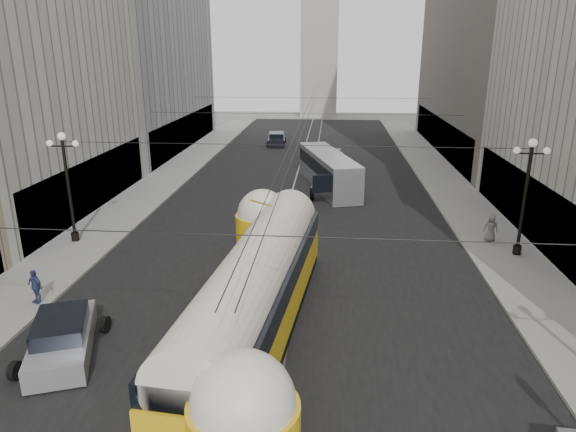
% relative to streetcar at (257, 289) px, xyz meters
% --- Properties ---
extents(road, '(20.00, 85.00, 0.02)m').
position_rel_streetcar_xyz_m(road, '(0.50, 23.61, -1.94)').
color(road, black).
rests_on(road, ground).
extents(sidewalk_left, '(4.00, 72.00, 0.15)m').
position_rel_streetcar_xyz_m(sidewalk_left, '(-11.50, 27.11, -1.86)').
color(sidewalk_left, gray).
rests_on(sidewalk_left, ground).
extents(sidewalk_right, '(4.00, 72.00, 0.15)m').
position_rel_streetcar_xyz_m(sidewalk_right, '(12.50, 27.11, -1.86)').
color(sidewalk_right, gray).
rests_on(sidewalk_right, ground).
extents(rail_left, '(0.12, 85.00, 0.04)m').
position_rel_streetcar_xyz_m(rail_left, '(-0.25, 23.61, -1.94)').
color(rail_left, gray).
rests_on(rail_left, ground).
extents(rail_right, '(0.12, 85.00, 0.04)m').
position_rel_streetcar_xyz_m(rail_right, '(1.25, 23.61, -1.94)').
color(rail_right, gray).
rests_on(rail_right, ground).
extents(building_left_far, '(12.60, 28.60, 28.60)m').
position_rel_streetcar_xyz_m(building_left_far, '(-19.49, 39.11, 12.37)').
color(building_left_far, '#999999').
rests_on(building_left_far, ground).
extents(distant_tower, '(6.00, 6.00, 31.36)m').
position_rel_streetcar_xyz_m(distant_tower, '(0.50, 71.11, 13.03)').
color(distant_tower, '#B2AFA8').
rests_on(distant_tower, ground).
extents(lamppost_left_mid, '(1.86, 0.44, 6.37)m').
position_rel_streetcar_xyz_m(lamppost_left_mid, '(-12.10, 9.11, 1.81)').
color(lamppost_left_mid, black).
rests_on(lamppost_left_mid, sidewalk_left).
extents(lamppost_right_mid, '(1.86, 0.44, 6.37)m').
position_rel_streetcar_xyz_m(lamppost_right_mid, '(13.10, 9.11, 1.81)').
color(lamppost_right_mid, black).
rests_on(lamppost_right_mid, sidewalk_right).
extents(catenary, '(25.00, 72.00, 0.23)m').
position_rel_streetcar_xyz_m(catenary, '(0.62, 22.60, 3.94)').
color(catenary, black).
rests_on(catenary, ground).
extents(streetcar, '(4.40, 18.02, 3.97)m').
position_rel_streetcar_xyz_m(streetcar, '(0.00, 0.00, 0.00)').
color(streetcar, gold).
rests_on(streetcar, ground).
extents(city_bus, '(5.31, 11.58, 2.84)m').
position_rel_streetcar_xyz_m(city_bus, '(2.59, 23.00, -0.38)').
color(city_bus, '#A5A7AA').
rests_on(city_bus, ground).
extents(sedan_silver, '(3.52, 5.20, 1.52)m').
position_rel_streetcar_xyz_m(sedan_silver, '(-7.00, -2.10, -1.25)').
color(sedan_silver, '#959599').
rests_on(sedan_silver, ground).
extents(sedan_white_far, '(2.20, 4.74, 1.46)m').
position_rel_streetcar_xyz_m(sedan_white_far, '(2.86, 31.74, -1.28)').
color(sedan_white_far, silver).
rests_on(sedan_white_far, ground).
extents(sedan_dark_far, '(2.38, 4.83, 1.47)m').
position_rel_streetcar_xyz_m(sedan_dark_far, '(-3.71, 42.42, -1.27)').
color(sedan_dark_far, black).
rests_on(sedan_dark_far, ground).
extents(pedestrian_crossing_a, '(0.65, 0.77, 1.80)m').
position_rel_streetcar_xyz_m(pedestrian_crossing_a, '(-0.84, -5.89, -1.04)').
color(pedestrian_crossing_a, black).
rests_on(pedestrian_crossing_a, ground).
extents(pedestrian_crossing_b, '(0.84, 0.96, 1.68)m').
position_rel_streetcar_xyz_m(pedestrian_crossing_b, '(1.35, -5.74, -1.10)').
color(pedestrian_crossing_b, '#B9B4AD').
rests_on(pedestrian_crossing_b, ground).
extents(pedestrian_sidewalk_right, '(0.84, 0.56, 1.62)m').
position_rel_streetcar_xyz_m(pedestrian_sidewalk_right, '(12.18, 11.03, -0.98)').
color(pedestrian_sidewalk_right, slate).
rests_on(pedestrian_sidewalk_right, sidewalk_right).
extents(pedestrian_sidewalk_left, '(1.05, 0.85, 1.56)m').
position_rel_streetcar_xyz_m(pedestrian_sidewalk_left, '(-10.09, 1.50, -1.01)').
color(pedestrian_sidewalk_left, navy).
rests_on(pedestrian_sidewalk_left, sidewalk_left).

